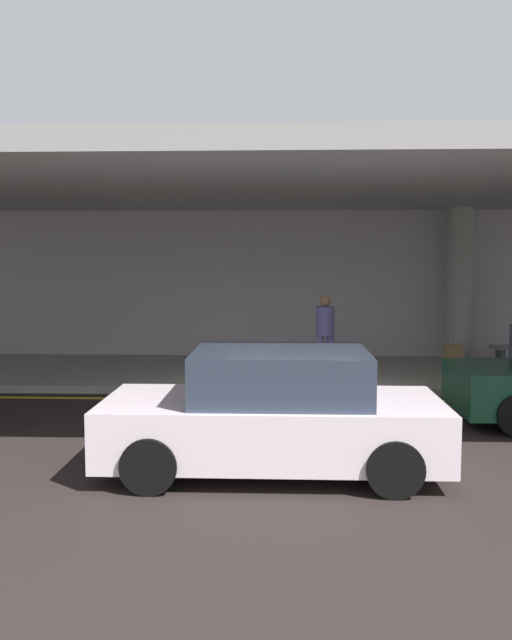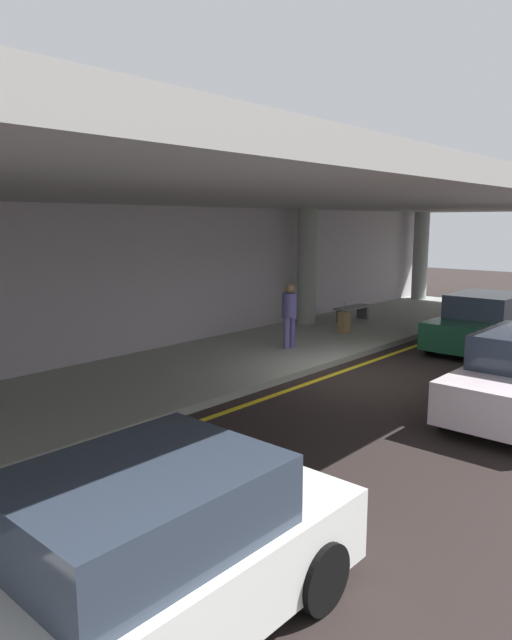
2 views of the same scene
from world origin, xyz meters
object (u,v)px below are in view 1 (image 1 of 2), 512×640
at_px(traveler_with_luggage, 325,329).
at_px(suitcase_upright_primary, 453,359).
at_px(car_white_no2, 275,414).
at_px(support_column_far_left, 459,285).

relative_size(traveler_with_luggage, suitcase_upright_primary, 1.87).
distance_m(car_white_no2, suitcase_upright_primary, 7.29).
height_order(car_white_no2, traveler_with_luggage, traveler_with_luggage).
distance_m(support_column_far_left, suitcase_upright_primary, 2.44).
distance_m(traveler_with_luggage, suitcase_upright_primary, 2.81).
bearing_deg(suitcase_upright_primary, traveler_with_luggage, -169.00).
xyz_separation_m(car_white_no2, suitcase_upright_primary, (3.73, 6.26, -0.25)).
height_order(support_column_far_left, traveler_with_luggage, support_column_far_left).
bearing_deg(suitcase_upright_primary, support_column_far_left, 81.92).
bearing_deg(traveler_with_luggage, suitcase_upright_primary, 96.43).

